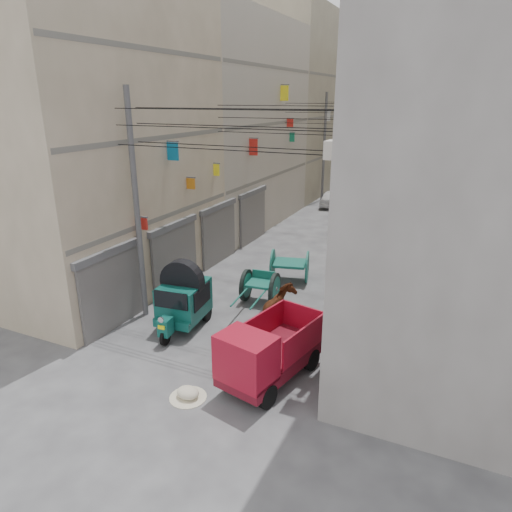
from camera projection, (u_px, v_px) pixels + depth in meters
The scene contains 18 objects.
ground at pixel (109, 451), 10.38m from camera, with size 140.00×140.00×0.00m, color #414143.
building_row_left at pixel (298, 111), 40.67m from camera, with size 8.00×62.00×14.00m.
building_row_right at pixel (498, 114), 34.32m from camera, with size 8.00×62.00×14.00m.
end_cap_building at pixel (428, 106), 64.78m from camera, with size 22.00×10.00×13.00m, color gray.
shutters_left at pixel (199, 243), 20.34m from camera, with size 0.18×14.40×2.88m.
signboards at pixel (350, 170), 27.81m from camera, with size 8.22×40.52×5.67m.
ac_units at pixel (367, 104), 13.06m from camera, with size 0.70×6.55×3.35m.
utility_poles at pixel (329, 171), 23.63m from camera, with size 7.40×22.20×8.00m.
overhead_cables at pixel (316, 117), 20.50m from camera, with size 7.40×22.52×1.12m.
auto_rickshaw at pixel (183, 298), 15.70m from camera, with size 1.73×2.72×1.87m.
tonga_cart at pixel (260, 286), 17.75m from camera, with size 1.43×2.89×1.27m.
mini_truck at pixel (264, 357), 12.46m from camera, with size 2.17×3.59×1.88m.
second_cart at pixel (290, 265), 19.77m from camera, with size 1.88×1.75×1.40m.
feed_sack at pixel (188, 393), 12.18m from camera, with size 0.62×0.50×0.31m, color beige.
horse at pixel (278, 309), 15.62m from camera, with size 0.81×1.77×1.50m, color brown.
distant_car_white at pixel (332, 198), 33.67m from camera, with size 1.39×3.46×1.18m, color silver.
distant_car_grey at pixel (400, 196), 34.12m from camera, with size 1.31×3.75×1.24m, color #525756.
distant_car_green at pixel (373, 182), 39.67m from camera, with size 1.77×4.35×1.26m, color #236651.
Camera 1 is at (6.56, -6.16, 7.61)m, focal length 32.00 mm.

